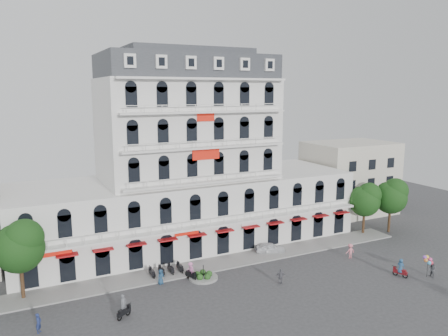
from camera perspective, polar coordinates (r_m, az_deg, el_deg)
ground at (r=46.12m, az=3.95°, el=-16.31°), size 120.00×120.00×0.00m
sidewalk at (r=53.36m, az=-0.99°, el=-12.41°), size 53.00×4.00×0.16m
main_building at (r=58.55m, az=-4.76°, el=-0.32°), size 45.00×15.00×25.80m
flank_building_east at (r=76.80m, az=16.03°, el=-1.21°), size 14.00×10.00×12.00m
traffic_island at (r=49.65m, az=-2.71°, el=-13.97°), size 3.20×3.20×1.60m
parked_scooter_row at (r=51.07m, az=-7.55°, el=-13.66°), size 4.40×1.80×1.10m
tree_west_inner at (r=47.52m, az=-25.13°, el=-9.05°), size 4.76×4.76×8.25m
tree_east_inner at (r=65.84m, az=17.97°, el=-3.85°), size 4.40×4.37×7.57m
tree_east_outer at (r=67.90m, az=21.01°, el=-3.32°), size 4.65×4.65×8.05m
parked_car at (r=57.08m, az=6.06°, el=-10.32°), size 4.12×2.80×1.30m
rider_west at (r=42.63m, az=-12.97°, el=-17.29°), size 1.49×1.11×2.29m
rider_east at (r=53.50m, az=22.07°, el=-12.00°), size 0.88×1.62×2.12m
rider_center at (r=49.19m, az=-4.39°, el=-13.22°), size 0.86×1.65×2.02m
pedestrian_left at (r=48.62m, az=-8.25°, el=-13.88°), size 0.92×0.74×1.64m
pedestrian_mid at (r=48.54m, az=7.41°, el=-13.84°), size 1.10×0.82×1.74m
pedestrian_right at (r=57.11m, az=16.16°, el=-10.37°), size 1.24×0.76×1.86m
pedestrian_far at (r=42.64m, az=-23.06°, el=-18.13°), size 0.68×0.77×1.76m
balloon_vendor at (r=54.61m, az=25.39°, el=-11.55°), size 1.36×1.30×2.45m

